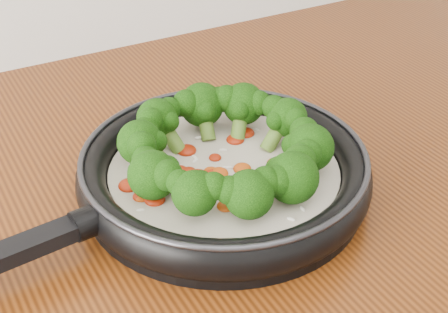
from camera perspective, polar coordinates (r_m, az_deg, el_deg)
skillet at (r=0.73m, az=-0.18°, el=-0.99°), size 0.53×0.36×0.09m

